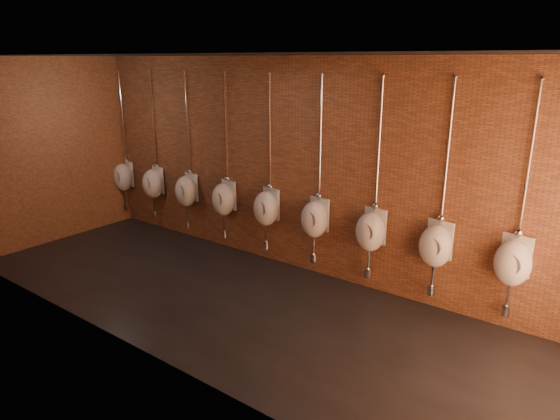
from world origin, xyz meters
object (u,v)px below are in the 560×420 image
at_px(urinal_3, 224,198).
at_px(urinal_4, 266,208).
at_px(urinal_1, 153,183).
at_px(urinal_0, 123,176).
at_px(urinal_2, 186,190).
at_px(urinal_6, 371,231).
at_px(urinal_5, 315,218).
at_px(urinal_7, 436,245).
at_px(urinal_8, 513,262).

distance_m(urinal_3, urinal_4, 0.91).
bearing_deg(urinal_1, urinal_0, 180.00).
xyz_separation_m(urinal_2, urinal_6, (3.62, 0.00, 0.00)).
height_order(urinal_4, urinal_5, same).
distance_m(urinal_0, urinal_2, 1.81).
relative_size(urinal_4, urinal_5, 1.00).
distance_m(urinal_1, urinal_5, 3.62).
bearing_deg(urinal_4, urinal_2, 180.00).
bearing_deg(urinal_7, urinal_0, 180.00).
xyz_separation_m(urinal_2, urinal_5, (2.72, 0.00, 0.00)).
xyz_separation_m(urinal_1, urinal_7, (5.43, 0.00, 0.00)).
bearing_deg(urinal_7, urinal_4, 180.00).
height_order(urinal_1, urinal_3, same).
xyz_separation_m(urinal_1, urinal_4, (2.72, 0.00, 0.00)).
bearing_deg(urinal_8, urinal_0, 180.00).
relative_size(urinal_1, urinal_2, 1.00).
bearing_deg(urinal_1, urinal_5, 0.00).
bearing_deg(urinal_6, urinal_4, 180.00).
height_order(urinal_0, urinal_3, same).
bearing_deg(urinal_2, urinal_3, 0.00).
xyz_separation_m(urinal_0, urinal_8, (7.24, 0.00, 0.00)).
height_order(urinal_5, urinal_6, same).
bearing_deg(urinal_6, urinal_1, 180.00).
bearing_deg(urinal_7, urinal_6, 180.00).
distance_m(urinal_5, urinal_6, 0.91).
bearing_deg(urinal_4, urinal_8, 0.00).
bearing_deg(urinal_0, urinal_8, 0.00).
xyz_separation_m(urinal_5, urinal_6, (0.91, 0.00, 0.00)).
distance_m(urinal_7, urinal_8, 0.91).
height_order(urinal_1, urinal_4, same).
height_order(urinal_0, urinal_5, same).
distance_m(urinal_1, urinal_6, 4.53).
bearing_deg(urinal_7, urinal_3, 180.00).
distance_m(urinal_0, urinal_5, 4.53).
distance_m(urinal_2, urinal_5, 2.72).
bearing_deg(urinal_2, urinal_5, 0.00).
relative_size(urinal_2, urinal_3, 1.00).
height_order(urinal_4, urinal_8, same).
xyz_separation_m(urinal_7, urinal_8, (0.91, 0.00, 0.00)).
bearing_deg(urinal_0, urinal_3, 0.00).
relative_size(urinal_6, urinal_8, 1.00).
bearing_deg(urinal_8, urinal_7, 180.00).
height_order(urinal_3, urinal_5, same).
xyz_separation_m(urinal_0, urinal_6, (5.43, 0.00, 0.00)).
bearing_deg(urinal_5, urinal_0, 180.00).
bearing_deg(urinal_2, urinal_4, 0.00).
distance_m(urinal_0, urinal_4, 3.62).
height_order(urinal_1, urinal_7, same).
bearing_deg(urinal_6, urinal_5, 180.00).
bearing_deg(urinal_4, urinal_0, 180.00).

